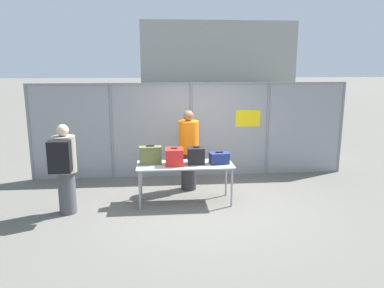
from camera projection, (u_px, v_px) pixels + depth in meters
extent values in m
plane|color=#605E56|center=(200.00, 205.00, 7.30)|extent=(120.00, 120.00, 0.00)
cylinder|color=gray|center=(29.00, 133.00, 8.62)|extent=(0.07, 0.07, 2.26)
cylinder|color=gray|center=(112.00, 131.00, 8.79)|extent=(0.07, 0.07, 2.26)
cylinder|color=gray|center=(191.00, 130.00, 8.95)|extent=(0.07, 0.07, 2.26)
cylinder|color=gray|center=(267.00, 129.00, 9.12)|extent=(0.07, 0.07, 2.26)
cylinder|color=gray|center=(341.00, 128.00, 9.28)|extent=(0.07, 0.07, 2.26)
cube|color=gray|center=(191.00, 130.00, 8.95)|extent=(7.49, 0.01, 2.26)
cube|color=gray|center=(191.00, 84.00, 8.72)|extent=(7.49, 0.04, 0.04)
cube|color=yellow|center=(248.00, 118.00, 9.01)|extent=(0.60, 0.01, 0.40)
cube|color=#B2B2AD|center=(185.00, 165.00, 7.28)|extent=(1.87, 0.73, 0.02)
cylinder|color=#99999E|center=(140.00, 190.00, 6.99)|extent=(0.04, 0.04, 0.76)
cylinder|color=#99999E|center=(232.00, 188.00, 7.15)|extent=(0.04, 0.04, 0.76)
cylinder|color=#99999E|center=(141.00, 180.00, 7.58)|extent=(0.04, 0.04, 0.76)
cylinder|color=#99999E|center=(226.00, 178.00, 7.74)|extent=(0.04, 0.04, 0.76)
cube|color=#566033|center=(150.00, 155.00, 7.26)|extent=(0.44, 0.22, 0.35)
cube|color=black|center=(150.00, 146.00, 7.22)|extent=(0.16, 0.03, 0.02)
cube|color=red|center=(174.00, 157.00, 7.19)|extent=(0.34, 0.35, 0.32)
cube|color=black|center=(174.00, 148.00, 7.16)|extent=(0.14, 0.03, 0.02)
cube|color=black|center=(196.00, 156.00, 7.28)|extent=(0.33, 0.29, 0.32)
cube|color=black|center=(196.00, 147.00, 7.24)|extent=(0.13, 0.03, 0.02)
cube|color=navy|center=(219.00, 158.00, 7.31)|extent=(0.39, 0.28, 0.21)
cube|color=black|center=(219.00, 152.00, 7.28)|extent=(0.15, 0.04, 0.02)
cylinder|color=#4C4C51|center=(67.00, 192.00, 6.84)|extent=(0.31, 0.31, 0.79)
cylinder|color=gray|center=(64.00, 154.00, 6.69)|extent=(0.41, 0.41, 0.66)
sphere|color=beige|center=(62.00, 130.00, 6.60)|extent=(0.21, 0.21, 0.21)
cube|color=black|center=(60.00, 157.00, 6.37)|extent=(0.37, 0.23, 0.55)
cylinder|color=#2D2D33|center=(189.00, 171.00, 8.13)|extent=(0.33, 0.33, 0.82)
cylinder|color=orange|center=(189.00, 137.00, 7.97)|extent=(0.43, 0.43, 0.69)
sphere|color=brown|center=(188.00, 116.00, 7.87)|extent=(0.22, 0.22, 0.22)
cube|color=silver|center=(272.00, 142.00, 10.87)|extent=(2.82, 1.56, 0.58)
sphere|color=black|center=(263.00, 155.00, 10.05)|extent=(0.56, 0.56, 0.56)
sphere|color=black|center=(248.00, 142.00, 11.68)|extent=(0.56, 0.56, 0.56)
cylinder|color=#59595B|center=(207.00, 152.00, 10.76)|extent=(0.99, 0.06, 0.06)
cube|color=#999993|center=(213.00, 57.00, 38.87)|extent=(14.60, 9.06, 6.44)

